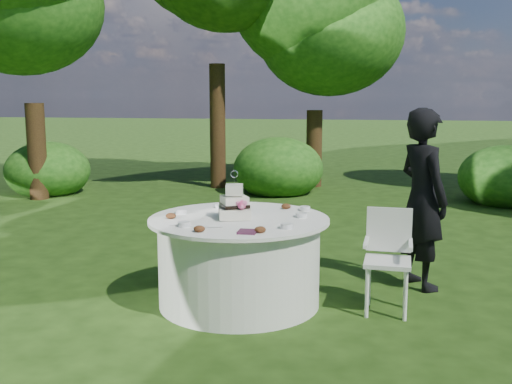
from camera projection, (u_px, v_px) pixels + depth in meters
ground at (239, 303)px, 5.28m from camera, size 80.00×80.00×0.00m
napkins at (247, 232)px, 4.59m from camera, size 0.14×0.14×0.02m
feather_plume at (195, 226)px, 4.82m from camera, size 0.48×0.07×0.01m
guest at (423, 199)px, 5.62m from camera, size 0.67×0.74×1.70m
table at (239, 261)px, 5.22m from camera, size 1.56×1.56×0.77m
cake at (235, 205)px, 5.11m from camera, size 0.33×0.33×0.41m
chair at (388, 251)px, 5.04m from camera, size 0.41×0.40×0.87m
votives at (246, 215)px, 5.19m from camera, size 1.17×0.95×0.04m
petal_cups at (230, 219)px, 4.98m from camera, size 1.00×1.15×0.05m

